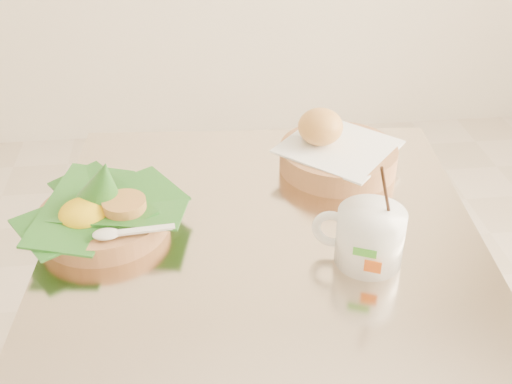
{
  "coord_description": "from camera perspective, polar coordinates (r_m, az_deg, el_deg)",
  "views": [
    {
      "loc": [
        0.08,
        -0.85,
        1.37
      ],
      "look_at": [
        0.18,
        -0.0,
        0.82
      ],
      "focal_mm": 45.0,
      "sensor_mm": 36.0,
      "label": 1
    }
  ],
  "objects": [
    {
      "name": "cafe_table",
      "position": [
        1.2,
        0.61,
        -11.8
      ],
      "size": [
        0.75,
        0.75,
        0.75
      ],
      "rotation": [
        0.0,
        0.0,
        -0.08
      ],
      "color": "gray",
      "rests_on": "floor"
    },
    {
      "name": "rice_basket",
      "position": [
        1.06,
        -13.49,
        -1.61
      ],
      "size": [
        0.26,
        0.26,
        0.13
      ],
      "rotation": [
        0.0,
        0.0,
        0.4
      ],
      "color": "tan",
      "rests_on": "cafe_table"
    },
    {
      "name": "bread_basket",
      "position": [
        1.21,
        7.05,
        3.57
      ],
      "size": [
        0.26,
        0.26,
        0.11
      ],
      "rotation": [
        0.0,
        0.0,
        0.08
      ],
      "color": "tan",
      "rests_on": "cafe_table"
    },
    {
      "name": "coffee_mug",
      "position": [
        0.97,
        9.94,
        -3.82
      ],
      "size": [
        0.14,
        0.11,
        0.18
      ],
      "rotation": [
        0.0,
        0.0,
        -0.42
      ],
      "color": "white",
      "rests_on": "cafe_table"
    }
  ]
}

